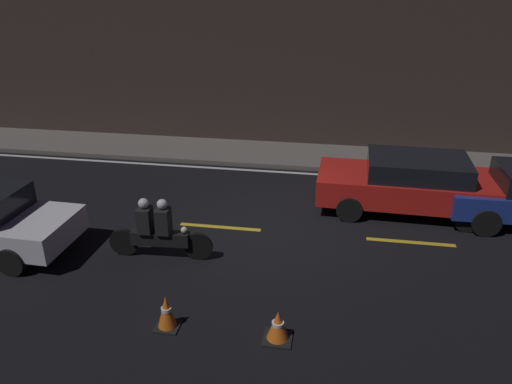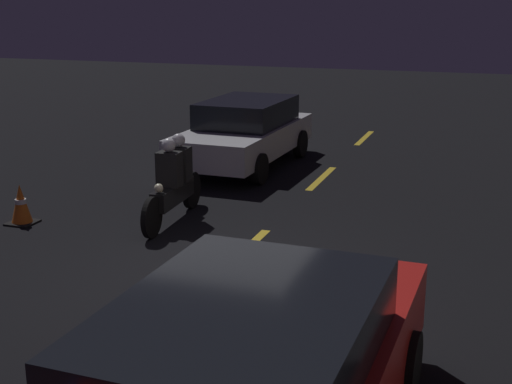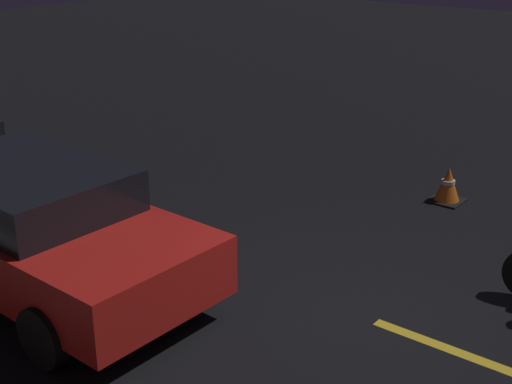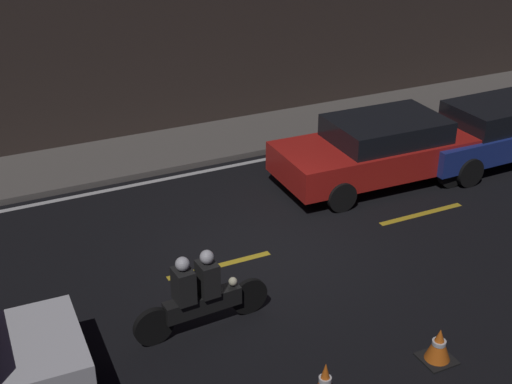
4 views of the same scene
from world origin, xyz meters
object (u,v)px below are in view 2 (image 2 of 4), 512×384
(motorcycle, at_px, (174,182))
(traffic_cone_near, at_px, (21,205))
(sedan_white, at_px, (245,131))
(taxi_red, at_px, (252,379))

(motorcycle, xyz_separation_m, traffic_cone_near, (0.95, -2.23, -0.33))
(sedan_white, bearing_deg, motorcycle, 5.63)
(taxi_red, relative_size, motorcycle, 1.99)
(taxi_red, bearing_deg, motorcycle, 32.17)
(taxi_red, relative_size, traffic_cone_near, 7.00)
(sedan_white, distance_m, taxi_red, 10.27)
(sedan_white, relative_size, motorcycle, 1.89)
(taxi_red, distance_m, traffic_cone_near, 7.21)
(motorcycle, height_order, traffic_cone_near, motorcycle)
(taxi_red, height_order, motorcycle, taxi_red)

